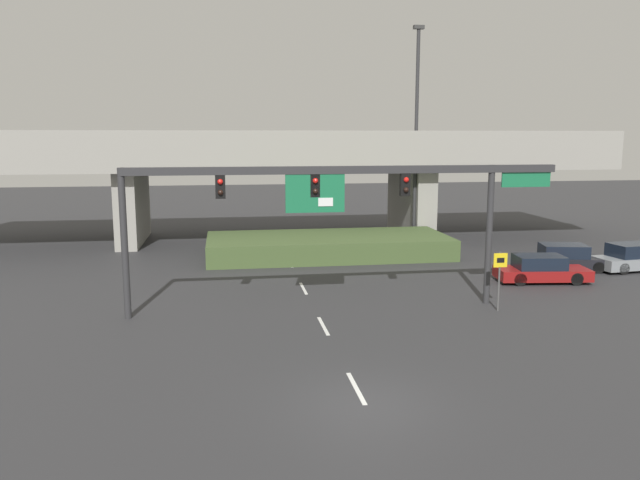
% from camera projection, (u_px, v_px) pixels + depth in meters
% --- Properties ---
extents(ground_plane, '(160.00, 160.00, 0.00)m').
position_uv_depth(ground_plane, '(364.00, 403.00, 17.33)').
color(ground_plane, '#2D2D30').
extents(lane_markings, '(0.14, 27.02, 0.01)m').
position_uv_depth(lane_markings, '(303.00, 288.00, 30.36)').
color(lane_markings, silver).
rests_on(lane_markings, ground).
extents(signal_gantry, '(18.37, 0.44, 6.11)m').
position_uv_depth(signal_gantry, '(338.00, 192.00, 25.88)').
color(signal_gantry, '#2D2D30').
rests_on(signal_gantry, ground).
extents(speed_limit_sign, '(0.60, 0.11, 2.55)m').
position_uv_depth(speed_limit_sign, '(500.00, 273.00, 26.19)').
color(speed_limit_sign, '#4C4C4C').
rests_on(speed_limit_sign, ground).
extents(highway_light_pole_near, '(0.70, 0.36, 14.51)m').
position_uv_depth(highway_light_pole_near, '(416.00, 132.00, 42.00)').
color(highway_light_pole_near, '#2D2D30').
rests_on(highway_light_pole_near, ground).
extents(overpass_bridge, '(47.15, 9.91, 7.69)m').
position_uv_depth(overpass_bridge, '(276.00, 162.00, 44.31)').
color(overpass_bridge, gray).
rests_on(overpass_bridge, ground).
extents(grass_embankment, '(14.77, 6.24, 1.25)m').
position_uv_depth(grass_embankment, '(328.00, 246.00, 38.55)').
color(grass_embankment, '#42562D').
rests_on(grass_embankment, ground).
extents(parked_sedan_near_right, '(4.76, 2.36, 1.37)m').
position_uv_depth(parked_sedan_near_right, '(541.00, 270.00, 31.64)').
color(parked_sedan_near_right, maroon).
rests_on(parked_sedan_near_right, ground).
extents(parked_sedan_mid_right, '(4.90, 2.81, 1.42)m').
position_uv_depth(parked_sedan_mid_right, '(565.00, 258.00, 34.52)').
color(parked_sedan_mid_right, black).
rests_on(parked_sedan_mid_right, ground).
extents(parked_sedan_far_right, '(4.69, 2.32, 1.49)m').
position_uv_depth(parked_sedan_far_right, '(633.00, 258.00, 34.42)').
color(parked_sedan_far_right, gray).
rests_on(parked_sedan_far_right, ground).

